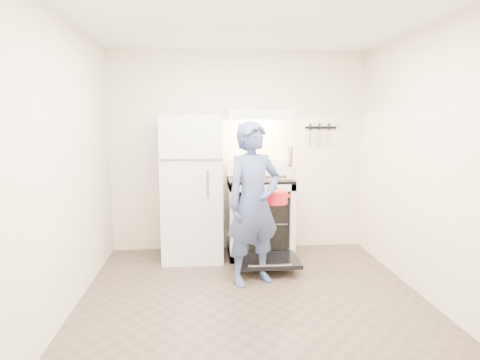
# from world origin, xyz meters

# --- Properties ---
(floor) EXTENTS (3.60, 3.60, 0.00)m
(floor) POSITION_xyz_m (0.00, 0.00, 0.00)
(floor) COLOR brown
(floor) RESTS_ON ground
(back_wall) EXTENTS (3.20, 0.02, 2.50)m
(back_wall) POSITION_xyz_m (0.00, 1.80, 1.25)
(back_wall) COLOR beige
(back_wall) RESTS_ON ground
(refrigerator) EXTENTS (0.70, 0.70, 1.70)m
(refrigerator) POSITION_xyz_m (-0.58, 1.45, 0.85)
(refrigerator) COLOR silver
(refrigerator) RESTS_ON floor
(stove_body) EXTENTS (0.76, 0.65, 0.92)m
(stove_body) POSITION_xyz_m (0.23, 1.48, 0.46)
(stove_body) COLOR silver
(stove_body) RESTS_ON floor
(cooktop) EXTENTS (0.76, 0.65, 0.03)m
(cooktop) POSITION_xyz_m (0.23, 1.48, 0.94)
(cooktop) COLOR black
(cooktop) RESTS_ON stove_body
(backsplash) EXTENTS (0.76, 0.07, 0.20)m
(backsplash) POSITION_xyz_m (0.23, 1.76, 1.05)
(backsplash) COLOR silver
(backsplash) RESTS_ON cooktop
(oven_door) EXTENTS (0.70, 0.54, 0.04)m
(oven_door) POSITION_xyz_m (0.23, 0.88, 0.12)
(oven_door) COLOR black
(oven_door) RESTS_ON floor
(oven_rack) EXTENTS (0.60, 0.52, 0.01)m
(oven_rack) POSITION_xyz_m (0.23, 1.48, 0.44)
(oven_rack) COLOR slate
(oven_rack) RESTS_ON stove_body
(range_hood) EXTENTS (0.76, 0.50, 0.12)m
(range_hood) POSITION_xyz_m (0.23, 1.55, 1.71)
(range_hood) COLOR silver
(range_hood) RESTS_ON back_wall
(knife_strip) EXTENTS (0.40, 0.02, 0.03)m
(knife_strip) POSITION_xyz_m (1.05, 1.79, 1.55)
(knife_strip) COLOR black
(knife_strip) RESTS_ON back_wall
(pizza_stone) EXTENTS (0.29, 0.29, 0.02)m
(pizza_stone) POSITION_xyz_m (0.19, 1.41, 0.45)
(pizza_stone) COLOR #836548
(pizza_stone) RESTS_ON oven_rack
(tea_kettle) EXTENTS (0.25, 0.20, 0.30)m
(tea_kettle) POSITION_xyz_m (0.10, 1.58, 1.10)
(tea_kettle) COLOR #B4B4B9
(tea_kettle) RESTS_ON cooktop
(utensil_jar) EXTENTS (0.09, 0.09, 0.13)m
(utensil_jar) POSITION_xyz_m (0.55, 1.22, 1.05)
(utensil_jar) COLOR silver
(utensil_jar) RESTS_ON cooktop
(person) EXTENTS (0.71, 0.60, 1.64)m
(person) POSITION_xyz_m (0.05, 0.58, 0.82)
(person) COLOR navy
(person) RESTS_ON floor
(dutch_oven) EXTENTS (0.33, 0.26, 0.22)m
(dutch_oven) POSITION_xyz_m (0.30, 0.78, 0.84)
(dutch_oven) COLOR red
(dutch_oven) RESTS_ON person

